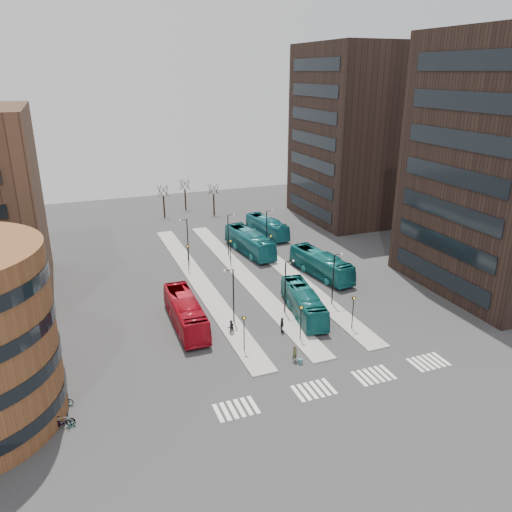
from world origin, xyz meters
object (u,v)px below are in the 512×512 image
object	(u,v)px
traveller	(295,353)
bicycle_far	(62,401)
suitcase	(300,361)
commuter_a	(231,327)
teal_bus_d	(267,227)
teal_bus_c	(321,264)
teal_bus_a	(304,302)
commuter_c	(298,307)
commuter_b	(282,325)
bicycle_near	(63,423)
red_bus	(185,312)
teal_bus_b	(249,242)
bicycle_mid	(63,422)

from	to	relation	value
traveller	bicycle_far	bearing A→B (deg)	153.68
suitcase	commuter_a	distance (m)	8.71
teal_bus_d	bicycle_far	size ratio (longest dim) A/B	5.73
bicycle_far	teal_bus_c	bearing A→B (deg)	-43.54
teal_bus_a	teal_bus_d	distance (m)	28.85
traveller	commuter_c	size ratio (longest dim) A/B	1.09
commuter_b	bicycle_near	bearing A→B (deg)	133.86
red_bus	bicycle_far	world-z (taller)	red_bus
suitcase	bicycle_near	bearing A→B (deg)	-170.35
commuter_b	teal_bus_c	bearing A→B (deg)	-17.66
commuter_a	suitcase	bearing A→B (deg)	116.46
commuter_c	bicycle_near	xyz separation A→B (m)	(-24.95, -10.88, -0.29)
teal_bus_b	traveller	size ratio (longest dim) A/B	7.16
bicycle_far	teal_bus_b	bearing A→B (deg)	-24.16
teal_bus_c	commuter_c	world-z (taller)	teal_bus_c
teal_bus_b	teal_bus_d	xyz separation A→B (m)	(5.65, 6.85, -0.20)
suitcase	commuter_b	distance (m)	6.17
teal_bus_c	bicycle_near	size ratio (longest dim) A/B	6.19
suitcase	commuter_b	xyz separation A→B (m)	(0.85, 6.08, 0.58)
commuter_a	bicycle_near	size ratio (longest dim) A/B	0.86
teal_bus_d	teal_bus_b	bearing A→B (deg)	-137.23
commuter_b	bicycle_mid	xyz separation A→B (m)	(-21.55, -7.51, -0.29)
teal_bus_c	commuter_b	distance (m)	16.47
teal_bus_a	traveller	world-z (taller)	teal_bus_a
teal_bus_d	traveller	distance (m)	38.29
red_bus	traveller	bearing A→B (deg)	-52.21
traveller	commuter_a	bearing A→B (deg)	95.27
bicycle_near	suitcase	bearing A→B (deg)	-81.51
teal_bus_a	suitcase	bearing A→B (deg)	-108.42
red_bus	teal_bus_b	world-z (taller)	teal_bus_b
teal_bus_a	traveller	distance (m)	9.76
teal_bus_b	commuter_a	xyz separation A→B (m)	(-10.45, -22.44, -0.88)
teal_bus_a	traveller	size ratio (longest dim) A/B	6.32
teal_bus_c	commuter_a	size ratio (longest dim) A/B	7.17
teal_bus_c	bicycle_far	bearing A→B (deg)	-160.69
teal_bus_d	commuter_c	size ratio (longest dim) A/B	6.83
suitcase	teal_bus_c	distance (m)	21.85
commuter_b	bicycle_far	distance (m)	22.06
red_bus	commuter_a	xyz separation A→B (m)	(3.86, -3.51, -0.79)
red_bus	bicycle_near	world-z (taller)	red_bus
teal_bus_a	bicycle_near	bearing A→B (deg)	-148.29
teal_bus_d	commuter_c	xyz separation A→B (m)	(-7.63, -27.49, -0.70)
bicycle_near	teal_bus_d	bearing A→B (deg)	-35.97
red_bus	bicycle_mid	xyz separation A→B (m)	(-12.61, -12.52, -1.04)
suitcase	red_bus	distance (m)	13.80
suitcase	commuter_b	world-z (taller)	commuter_b
bicycle_near	bicycle_mid	xyz separation A→B (m)	(0.00, 0.07, 0.06)
commuter_c	teal_bus_d	bearing A→B (deg)	-171.82
teal_bus_b	bicycle_near	xyz separation A→B (m)	(-26.93, -31.53, -1.19)
teal_bus_b	traveller	bearing A→B (deg)	-108.44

